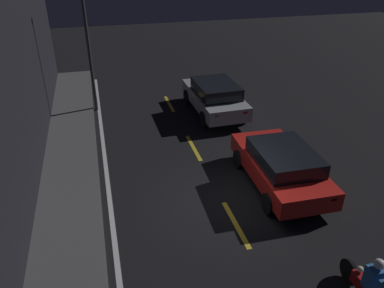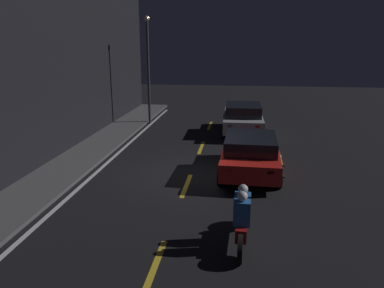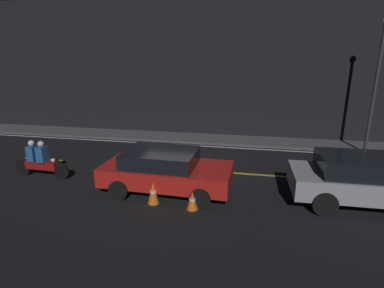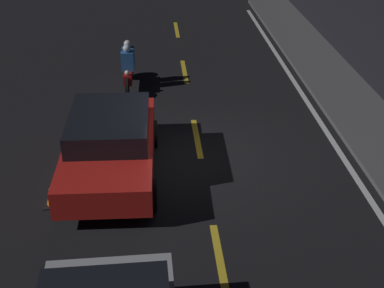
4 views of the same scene
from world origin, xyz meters
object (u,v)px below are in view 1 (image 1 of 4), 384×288
traffic_cone_near (309,173)px  street_lamp (88,39)px  hatchback_silver (215,96)px  taxi_red (281,165)px  traffic_cone_mid (294,156)px

traffic_cone_near → street_lamp: (7.83, 6.38, 2.89)m
hatchback_silver → traffic_cone_near: bearing=-169.8°
taxi_red → hatchback_silver: size_ratio=0.97×
taxi_red → traffic_cone_mid: bearing=-43.1°
traffic_cone_near → street_lamp: size_ratio=0.12×
street_lamp → traffic_cone_near: bearing=-140.8°
taxi_red → hatchback_silver: 6.00m
traffic_cone_mid → street_lamp: (6.62, 6.51, 2.96)m
traffic_cone_mid → hatchback_silver: bearing=15.3°
traffic_cone_mid → street_lamp: size_ratio=0.10×
street_lamp → taxi_red: bearing=-144.9°
hatchback_silver → traffic_cone_mid: hatchback_silver is taller
traffic_cone_near → traffic_cone_mid: (1.21, -0.13, -0.07)m
taxi_red → street_lamp: street_lamp is taller
traffic_cone_mid → street_lamp: bearing=44.5°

